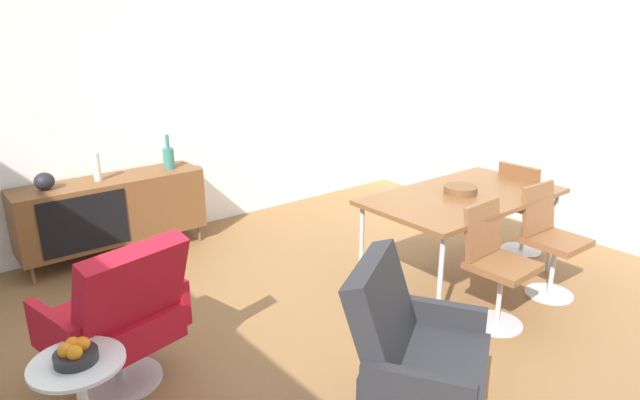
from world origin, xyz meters
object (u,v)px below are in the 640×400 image
at_px(dining_table, 463,199).
at_px(dining_chair_far_end, 523,204).
at_px(wooden_bowl_on_table, 460,190).
at_px(vase_ceramic_small, 44,181).
at_px(vase_sculptural_dark, 169,157).
at_px(dining_chair_front_left, 495,261).
at_px(side_table_round, 82,397).
at_px(vase_cobalt, 97,167).
at_px(dining_chair_front_right, 549,236).
at_px(sideboard, 112,209).
at_px(fruit_bowl, 75,353).
at_px(lounge_chair_red, 119,315).
at_px(armchair_black_shell, 414,354).

bearing_deg(dining_table, dining_chair_far_end, -0.14).
bearing_deg(wooden_bowl_on_table, vase_ceramic_small, 138.46).
bearing_deg(vase_sculptural_dark, dining_chair_front_left, -68.82).
distance_m(dining_chair_far_end, side_table_round, 3.85).
bearing_deg(side_table_round, vase_sculptural_dark, 56.74).
xyz_separation_m(vase_cobalt, dining_chair_front_right, (2.45, -2.82, -0.38)).
bearing_deg(dining_chair_far_end, dining_chair_front_left, -155.85).
xyz_separation_m(vase_cobalt, side_table_round, (-0.86, -2.31, -0.52)).
relative_size(vase_ceramic_small, wooden_bowl_on_table, 0.61).
relative_size(sideboard, vase_sculptural_dark, 5.01).
relative_size(vase_cobalt, dining_chair_front_left, 0.29).
height_order(vase_ceramic_small, dining_table, vase_ceramic_small).
distance_m(wooden_bowl_on_table, dining_chair_front_left, 0.75).
bearing_deg(fruit_bowl, lounge_chair_red, 49.72).
distance_m(vase_cobalt, dining_chair_front_right, 3.75).
bearing_deg(armchair_black_shell, fruit_bowl, 145.97).
bearing_deg(fruit_bowl, dining_table, 1.08).
height_order(dining_chair_front_left, lounge_chair_red, lounge_chair_red).
relative_size(dining_chair_front_left, dining_chair_front_right, 1.00).
bearing_deg(side_table_round, dining_chair_far_end, 0.83).
height_order(vase_sculptural_dark, lounge_chair_red, vase_sculptural_dark).
relative_size(vase_sculptural_dark, side_table_round, 0.61).
bearing_deg(dining_chair_front_right, vase_sculptural_dark, 122.52).
height_order(sideboard, fruit_bowl, sideboard).
height_order(vase_ceramic_small, armchair_black_shell, armchair_black_shell).
distance_m(vase_ceramic_small, wooden_bowl_on_table, 3.36).
bearing_deg(sideboard, dining_chair_far_end, -37.86).
height_order(vase_cobalt, wooden_bowl_on_table, vase_cobalt).
distance_m(vase_sculptural_dark, armchair_black_shell, 3.24).
distance_m(wooden_bowl_on_table, fruit_bowl, 2.96).
height_order(vase_sculptural_dark, dining_chair_front_left, vase_sculptural_dark).
height_order(wooden_bowl_on_table, dining_chair_front_right, dining_chair_front_right).
bearing_deg(armchair_black_shell, vase_cobalt, 98.39).
bearing_deg(vase_cobalt, lounge_chair_red, -105.56).
xyz_separation_m(vase_cobalt, wooden_bowl_on_table, (2.09, -2.23, -0.07)).
distance_m(vase_ceramic_small, side_table_round, 2.40).
distance_m(vase_cobalt, vase_sculptural_dark, 0.65).
bearing_deg(vase_ceramic_small, vase_cobalt, 0.00).
distance_m(side_table_round, fruit_bowl, 0.24).
bearing_deg(dining_chair_far_end, vase_sculptural_dark, 135.93).
xyz_separation_m(vase_ceramic_small, side_table_round, (-0.44, -2.31, -0.47)).
bearing_deg(vase_ceramic_small, fruit_bowl, -100.84).
xyz_separation_m(dining_chair_front_left, armchair_black_shell, (-1.27, -0.40, -0.00)).
xyz_separation_m(dining_chair_front_left, dining_chair_front_right, (0.70, 0.00, 0.00)).
xyz_separation_m(dining_chair_far_end, fruit_bowl, (-3.85, -0.05, 0.09)).
distance_m(vase_cobalt, dining_chair_front_left, 3.33).
height_order(sideboard, armchair_black_shell, armchair_black_shell).
bearing_deg(dining_chair_front_right, armchair_black_shell, -168.48).
distance_m(dining_chair_front_left, armchair_black_shell, 1.33).
bearing_deg(dining_chair_front_right, wooden_bowl_on_table, 121.29).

